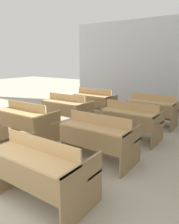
# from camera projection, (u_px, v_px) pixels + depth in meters

# --- Properties ---
(wall_back) EXTENTS (5.92, 0.06, 3.04)m
(wall_back) POSITION_uv_depth(u_px,v_px,m) (150.00, 66.00, 7.30)
(wall_back) COLOR silver
(wall_back) RESTS_ON ground_plane
(bench_front_right) EXTENTS (1.20, 0.75, 0.85)m
(bench_front_right) POSITION_uv_depth(u_px,v_px,m) (42.00, 168.00, 2.66)
(bench_front_right) COLOR #97784E
(bench_front_right) RESTS_ON ground_plane
(bench_second_left) EXTENTS (1.20, 0.75, 0.85)m
(bench_second_left) POSITION_uv_depth(u_px,v_px,m) (27.00, 120.00, 4.74)
(bench_second_left) COLOR olive
(bench_second_left) RESTS_ON ground_plane
(bench_second_right) EXTENTS (1.20, 0.75, 0.85)m
(bench_second_right) POSITION_uv_depth(u_px,v_px,m) (99.00, 136.00, 3.75)
(bench_second_right) COLOR olive
(bench_second_right) RESTS_ON ground_plane
(bench_third_left) EXTENTS (1.20, 0.75, 0.85)m
(bench_third_left) POSITION_uv_depth(u_px,v_px,m) (67.00, 109.00, 5.80)
(bench_third_left) COLOR #997A50
(bench_third_left) RESTS_ON ground_plane
(bench_third_right) EXTENTS (1.20, 0.75, 0.85)m
(bench_third_right) POSITION_uv_depth(u_px,v_px,m) (131.00, 120.00, 4.76)
(bench_third_right) COLOR #94754B
(bench_third_right) RESTS_ON ground_plane
(bench_back_left) EXTENTS (1.20, 0.75, 0.85)m
(bench_back_left) POSITION_uv_depth(u_px,v_px,m) (94.00, 101.00, 6.84)
(bench_back_left) COLOR #96784E
(bench_back_left) RESTS_ON ground_plane
(bench_back_right) EXTENTS (1.20, 0.75, 0.85)m
(bench_back_right) POSITION_uv_depth(u_px,v_px,m) (152.00, 109.00, 5.80)
(bench_back_right) COLOR #98794F
(bench_back_right) RESTS_ON ground_plane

